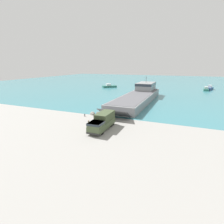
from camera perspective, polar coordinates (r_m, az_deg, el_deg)
name	(u,v)px	position (r m, az deg, el deg)	size (l,w,h in m)	color
ground_plane	(107,125)	(37.18, -1.57, -4.23)	(240.00, 240.00, 0.00)	gray
water_surface	(162,83)	(129.00, 16.16, 9.12)	(240.00, 180.00, 0.01)	teal
landing_craft	(139,95)	(63.13, 8.96, 5.50)	(9.20, 41.21, 7.80)	gray
military_truck	(102,121)	(34.48, -3.16, -3.09)	(2.70, 8.14, 3.08)	#475638
soldier_on_ramp	(89,123)	(35.36, -7.60, -3.74)	(0.49, 0.48, 1.68)	#4C4738
moored_boat_a	(206,89)	(99.00, 28.37, 6.61)	(2.76, 6.94, 1.99)	#2D7060
moored_boat_b	(109,86)	(99.09, -0.91, 8.45)	(7.67, 7.36, 2.12)	#2D7060
moored_boat_c	(209,88)	(102.63, 29.21, 6.80)	(4.29, 6.05, 2.31)	navy
mooring_bollard	(85,115)	(43.55, -8.89, -0.96)	(0.24, 0.24, 0.69)	#333338
shoreline_rock_a	(92,114)	(45.34, -6.39, -0.72)	(1.35, 1.35, 1.35)	gray
shoreline_rock_b	(98,114)	(45.24, -4.45, -0.71)	(1.38, 1.38, 1.38)	#66605B
shoreline_rock_c	(93,115)	(44.76, -6.19, -0.92)	(1.02, 1.02, 1.02)	gray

